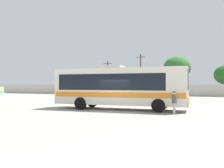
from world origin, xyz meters
name	(u,v)px	position (x,y,z in m)	size (l,w,h in m)	color
ground_plane	(145,102)	(0.00, 10.00, 0.00)	(300.00, 300.00, 0.00)	gray
perimeter_wall	(168,90)	(0.00, 27.07, 1.06)	(80.00, 0.30, 2.11)	#B2AD9E
coach_bus_cream_orange	(118,86)	(-0.14, 0.97, 1.99)	(11.34, 3.12, 3.73)	silver
attendant_by_bus_door	(174,101)	(4.77, -0.68, 0.93)	(0.38, 0.38, 1.63)	#B7B2A8
parked_car_leftmost_red	(104,92)	(-10.83, 22.30, 0.79)	(4.34, 2.11, 1.50)	red
parked_car_second_white	(135,92)	(-4.97, 22.46, 0.80)	(4.54, 2.24, 1.52)	silver
utility_pole_near	(141,74)	(-5.67, 28.61, 4.29)	(1.80, 0.24, 8.22)	#4C3823
utility_pole_far	(108,77)	(-13.14, 29.38, 3.77)	(1.76, 0.62, 7.19)	#4C3823
roadside_tree_left	(116,77)	(-11.76, 30.58, 3.74)	(3.37, 3.37, 5.19)	brown
roadside_tree_midleft	(177,68)	(1.18, 30.78, 5.40)	(5.34, 5.34, 7.68)	brown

